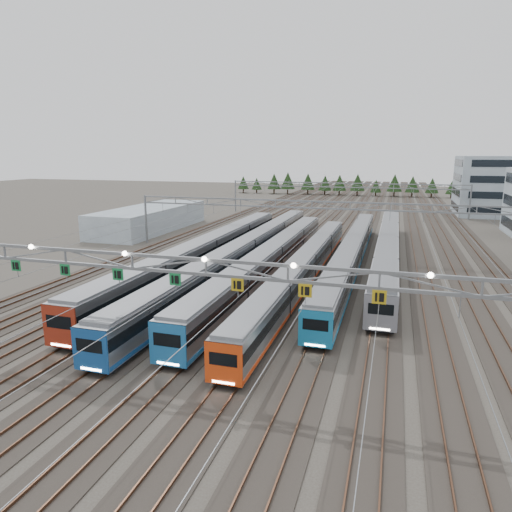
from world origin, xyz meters
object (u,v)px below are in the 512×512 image
(train_e, at_px, (352,253))
(train_f, at_px, (388,248))
(gantry_near, at_px, (205,271))
(train_d, at_px, (305,266))
(gantry_far, at_px, (345,189))
(train_c, at_px, (271,259))
(west_shed, at_px, (150,218))
(train_a, at_px, (206,252))
(gantry_mid, at_px, (312,211))
(train_b, at_px, (246,252))
(depot_bldg_north, at_px, (506,186))

(train_e, bearing_deg, train_f, 44.26)
(train_e, distance_m, gantry_near, 33.80)
(train_d, bearing_deg, train_e, 63.38)
(train_d, bearing_deg, train_f, 56.04)
(train_d, xyz_separation_m, gantry_far, (-2.25, 61.38, 4.49))
(train_c, distance_m, train_e, 11.64)
(train_c, relative_size, west_shed, 1.80)
(train_a, distance_m, gantry_far, 59.95)
(gantry_near, height_order, west_shed, gantry_near)
(gantry_mid, distance_m, west_shed, 36.41)
(train_e, relative_size, train_f, 1.01)
(train_a, bearing_deg, train_f, 25.47)
(train_c, xyz_separation_m, gantry_near, (2.20, -25.34, 5.03))
(train_d, xyz_separation_m, gantry_mid, (-2.25, 16.38, 4.49))
(gantry_mid, relative_size, west_shed, 1.88)
(train_d, height_order, gantry_mid, gantry_mid)
(train_a, distance_m, train_b, 5.19)
(gantry_near, bearing_deg, train_a, 113.01)
(train_a, bearing_deg, gantry_mid, 50.68)
(train_f, bearing_deg, train_d, -123.96)
(train_e, bearing_deg, train_d, -116.62)
(train_e, height_order, depot_bldg_north, depot_bldg_north)
(train_e, bearing_deg, west_shed, 154.63)
(train_a, relative_size, west_shed, 1.84)
(gantry_near, relative_size, gantry_far, 1.00)
(train_f, relative_size, west_shed, 1.87)
(train_e, bearing_deg, depot_bldg_north, 64.54)
(train_b, xyz_separation_m, train_e, (13.50, 3.75, -0.06))
(train_f, distance_m, gantry_near, 39.11)
(gantry_near, xyz_separation_m, gantry_mid, (0.05, 40.12, -0.70))
(west_shed, bearing_deg, depot_bldg_north, 31.99)
(train_c, bearing_deg, west_shed, 139.99)
(train_d, height_order, depot_bldg_north, depot_bldg_north)
(train_a, xyz_separation_m, depot_bldg_north, (48.43, 70.26, 4.92))
(train_f, distance_m, depot_bldg_north, 65.14)
(train_a, height_order, gantry_near, gantry_near)
(train_b, bearing_deg, train_e, 15.51)
(train_a, height_order, west_shed, west_shed)
(train_d, distance_m, gantry_far, 61.59)
(train_a, relative_size, train_c, 1.03)
(train_d, distance_m, train_f, 16.11)
(train_e, xyz_separation_m, depot_bldg_north, (30.43, 63.93, 5.14))
(gantry_near, relative_size, gantry_mid, 1.00)
(train_c, distance_m, gantry_mid, 15.56)
(train_d, bearing_deg, gantry_mid, 97.82)
(train_b, distance_m, gantry_mid, 13.75)
(train_c, bearing_deg, gantry_mid, 81.34)
(west_shed, bearing_deg, gantry_mid, -19.34)
(gantry_near, relative_size, west_shed, 1.88)
(train_a, distance_m, train_f, 24.92)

